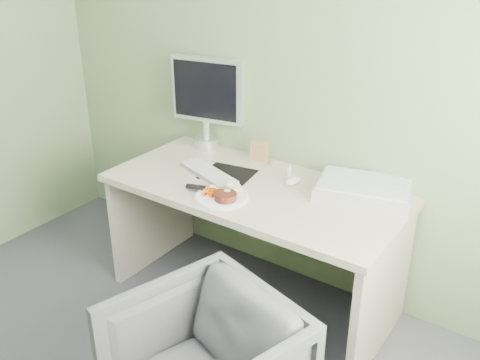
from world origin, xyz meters
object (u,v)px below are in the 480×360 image
Objects in this scene: plate at (222,197)px; monitor at (207,98)px; desk at (253,216)px; scanner at (364,191)px.

monitor reaches higher than plate.
monitor is at bearing 150.19° from desk.
scanner is 1.12m from monitor.
monitor is (-0.50, 0.53, 0.31)m from plate.
plate reaches higher than desk.
desk is at bearing -172.31° from scanner.
scanner is at bearing 22.12° from desk.
desk is at bearing 75.63° from plate.
plate is at bearing -56.87° from monitor.
desk is 0.29m from plate.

